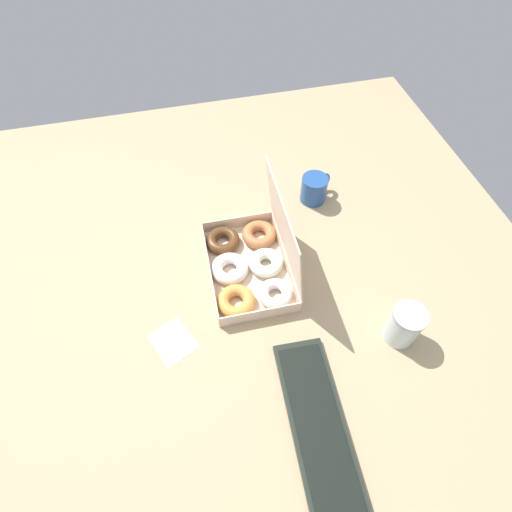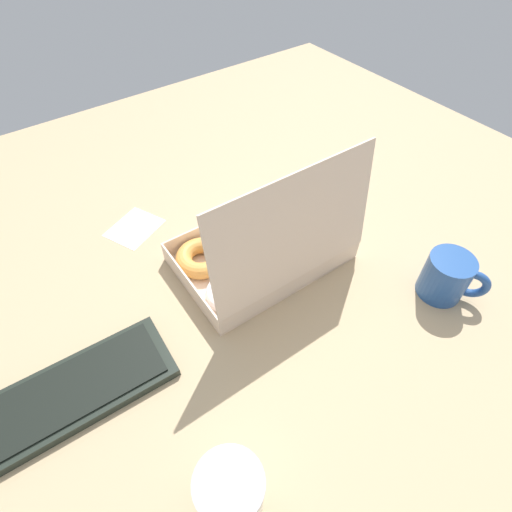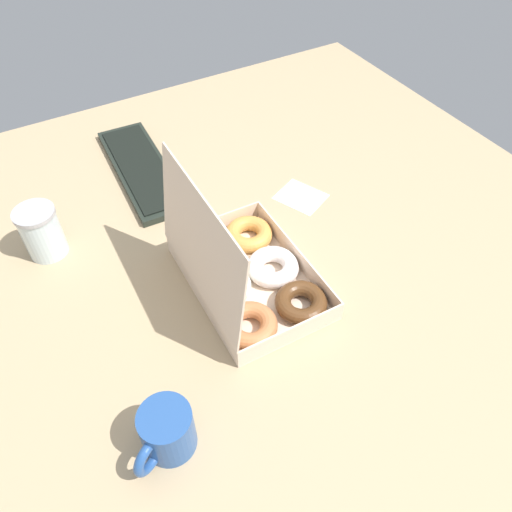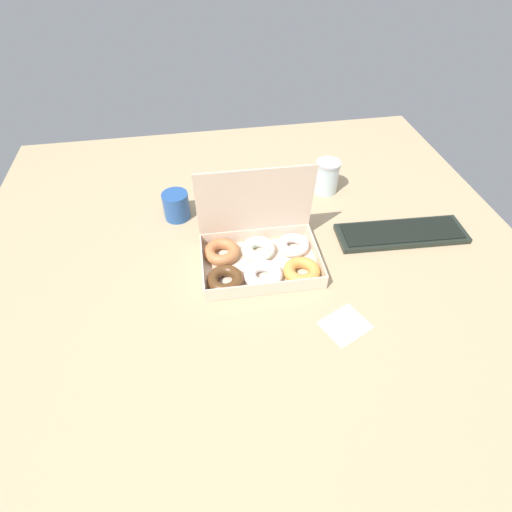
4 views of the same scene
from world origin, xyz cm
name	(u,v)px [view 4 (image 4 of 4)]	position (x,y,z in cm)	size (l,w,h in cm)	color
ground_plane	(254,265)	(0.00, 0.00, -1.00)	(180.00, 180.00, 2.00)	tan
donut_box	(259,257)	(1.61, -1.08, 3.46)	(38.46, 26.75, 28.98)	beige
keyboard	(401,233)	(50.73, 4.37, 1.06)	(43.54, 15.47, 2.20)	black
coffee_mug	(176,205)	(-22.82, 27.66, 4.98)	(9.47, 12.07, 9.71)	#275095
glass_jar	(327,177)	(33.28, 33.98, 6.24)	(9.14, 9.14, 12.39)	silver
paper_napkin	(345,325)	(20.47, -27.53, 0.07)	(11.66, 9.91, 0.15)	white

